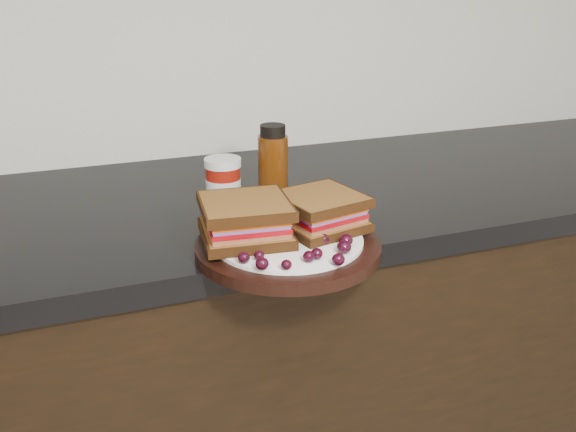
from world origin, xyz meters
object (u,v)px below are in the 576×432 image
object	(u,v)px
condiment_jar	(223,184)
sandwich_left	(246,220)
plate	(288,247)
oil_bottle	(273,166)

from	to	relation	value
condiment_jar	sandwich_left	bearing A→B (deg)	-95.45
plate	condiment_jar	distance (m)	0.22
sandwich_left	oil_bottle	world-z (taller)	oil_bottle
plate	oil_bottle	bearing A→B (deg)	76.57
oil_bottle	plate	bearing A→B (deg)	-103.43
sandwich_left	oil_bottle	xyz separation A→B (m)	(0.11, 0.18, 0.02)
sandwich_left	condiment_jar	size ratio (longest dim) A/B	1.37
plate	condiment_jar	xyz separation A→B (m)	(-0.04, 0.21, 0.04)
plate	sandwich_left	size ratio (longest dim) A/B	2.16
sandwich_left	condiment_jar	world-z (taller)	condiment_jar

